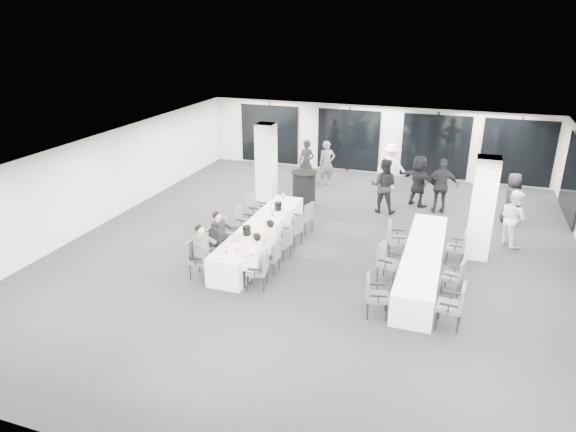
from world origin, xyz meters
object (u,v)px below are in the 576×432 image
(standing_guest_d, at_px, (442,183))
(standing_guest_g, at_px, (306,160))
(banquet_table_main, at_px, (261,237))
(standing_guest_e, at_px, (512,195))
(chair_main_left_near, at_px, (198,256))
(ice_bucket_far, at_px, (278,206))
(ice_bucket_near, at_px, (247,230))
(chair_main_right_second, at_px, (273,255))
(chair_main_right_mid, at_px, (284,242))
(standing_guest_b, at_px, (384,182))
(chair_side_left_near, at_px, (374,293))
(standing_guest_f, at_px, (419,177))
(chair_main_left_mid, at_px, (228,233))
(chair_side_right_near, at_px, (455,303))
(banquet_table_side, at_px, (422,264))
(chair_main_left_far, at_px, (255,208))
(chair_main_right_far, at_px, (305,216))
(chair_side_left_mid, at_px, (386,260))
(chair_side_right_far, at_px, (459,245))
(chair_main_left_second, at_px, (215,243))
(standing_guest_h, at_px, (514,214))
(chair_main_left_fourth, at_px, (243,220))
(standing_guest_c, at_px, (392,163))
(chair_side_left_far, at_px, (395,237))
(chair_side_right_mid, at_px, (456,275))
(cocktail_table, at_px, (304,189))
(chair_main_right_fourth, at_px, (295,229))
(chair_main_right_near, at_px, (260,268))
(standing_guest_a, at_px, (327,160))

(standing_guest_d, xyz_separation_m, standing_guest_g, (-5.12, 1.52, -0.06))
(banquet_table_main, xyz_separation_m, standing_guest_e, (6.71, 4.39, 0.55))
(standing_guest_e, bearing_deg, chair_main_left_near, 109.99)
(banquet_table_main, bearing_deg, ice_bucket_far, 86.32)
(ice_bucket_near, bearing_deg, ice_bucket_far, 86.01)
(chair_main_right_second, bearing_deg, standing_guest_e, -42.27)
(chair_main_right_mid, height_order, standing_guest_b, standing_guest_b)
(chair_side_left_near, xyz_separation_m, standing_guest_f, (0.17, 7.49, 0.47))
(chair_main_left_mid, height_order, standing_guest_g, standing_guest_g)
(chair_main_right_second, bearing_deg, chair_side_right_near, -99.83)
(standing_guest_e, relative_size, standing_guest_g, 0.94)
(banquet_table_side, relative_size, chair_main_right_second, 5.83)
(chair_main_right_second, relative_size, standing_guest_d, 0.41)
(chair_main_left_far, relative_size, chair_main_right_far, 1.05)
(standing_guest_d, height_order, standing_guest_f, standing_guest_d)
(chair_side_left_near, distance_m, ice_bucket_near, 4.02)
(chair_main_left_mid, height_order, chair_side_left_mid, chair_side_left_mid)
(chair_side_left_mid, relative_size, standing_guest_f, 0.49)
(chair_main_left_near, bearing_deg, chair_side_right_far, 119.87)
(chair_main_right_mid, height_order, chair_side_left_mid, chair_side_left_mid)
(chair_side_right_near, xyz_separation_m, standing_guest_g, (-5.84, 8.47, 0.40))
(chair_main_left_second, xyz_separation_m, standing_guest_h, (7.49, 3.76, 0.37))
(chair_main_left_second, distance_m, chair_main_right_mid, 1.83)
(chair_main_left_fourth, bearing_deg, ice_bucket_near, 29.28)
(chair_main_right_mid, bearing_deg, standing_guest_c, -1.08)
(chair_side_left_far, height_order, standing_guest_d, standing_guest_d)
(chair_side_left_far, bearing_deg, chair_main_left_near, -69.50)
(chair_side_right_mid, bearing_deg, chair_main_right_mid, 95.31)
(chair_main_left_second, height_order, standing_guest_b, standing_guest_b)
(cocktail_table, xyz_separation_m, chair_side_right_mid, (5.16, -4.53, -0.13))
(banquet_table_side, height_order, chair_main_right_second, chair_main_right_second)
(chair_side_right_near, bearing_deg, chair_main_right_fourth, 62.18)
(chair_side_left_near, bearing_deg, chair_main_right_fourth, -148.00)
(chair_main_left_near, relative_size, standing_guest_b, 0.48)
(chair_main_right_near, xyz_separation_m, standing_guest_f, (2.95, 7.19, 0.47))
(standing_guest_h, bearing_deg, standing_guest_a, 23.93)
(chair_main_right_fourth, xyz_separation_m, chair_side_right_mid, (4.44, -1.35, -0.03))
(banquet_table_main, bearing_deg, chair_side_left_near, -33.56)
(chair_side_right_near, height_order, standing_guest_e, standing_guest_e)
(chair_side_left_mid, distance_m, chair_side_left_far, 1.45)
(chair_side_left_mid, height_order, standing_guest_c, standing_guest_c)
(chair_main_left_fourth, height_order, chair_main_right_near, chair_main_right_near)
(chair_main_left_far, bearing_deg, chair_main_left_fourth, 4.83)
(chair_main_right_near, relative_size, chair_side_right_mid, 1.09)
(chair_side_left_mid, bearing_deg, standing_guest_f, -168.16)
(chair_side_right_mid, relative_size, standing_guest_g, 0.44)
(chair_main_left_second, xyz_separation_m, ice_bucket_near, (0.77, 0.34, 0.32))
(chair_main_right_mid, bearing_deg, banquet_table_side, -74.83)
(standing_guest_a, xyz_separation_m, standing_guest_c, (2.42, 0.42, 0.00))
(chair_side_left_near, height_order, chair_side_left_mid, chair_side_left_mid)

